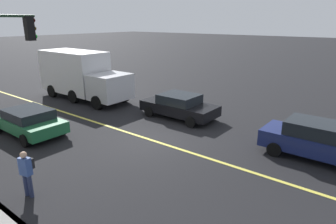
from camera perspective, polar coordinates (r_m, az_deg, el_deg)
ground at (r=14.09m, az=-3.27°, el=-5.45°), size 200.00×200.00×0.00m
curb_edge at (r=10.57m, az=-29.67°, el=-15.74°), size 80.00×0.16×0.15m
lane_stripe_center at (r=14.08m, az=-3.27°, el=-5.43°), size 80.00×0.16×0.01m
car_black at (r=17.06m, az=2.17°, el=1.24°), size 4.47×2.12×1.39m
car_green at (r=16.10m, az=-25.33°, el=-1.55°), size 4.13×2.07×1.30m
car_navy at (r=13.46m, az=26.95°, el=-4.89°), size 4.41×1.95×1.55m
truck_white at (r=22.06m, az=-16.51°, el=6.97°), size 7.52×2.60×3.35m
pedestrian_with_backpack at (r=10.49m, az=-25.67°, el=-10.18°), size 0.41×0.42×1.57m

